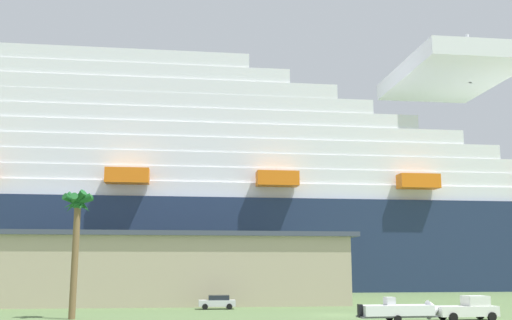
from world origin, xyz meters
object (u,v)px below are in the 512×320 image
object	(u,v)px
cruise_ship	(118,198)
small_boat_on_trailer	(404,311)
parked_car_silver_sedan	(217,302)
pickup_truck	(468,309)
palm_tree	(77,218)

from	to	relation	value
cruise_ship	small_boat_on_trailer	bearing A→B (deg)	-68.50
small_boat_on_trailer	parked_car_silver_sedan	distance (m)	23.68
pickup_truck	parked_car_silver_sedan	bearing A→B (deg)	138.50
small_boat_on_trailer	parked_car_silver_sedan	size ratio (longest dim) A/B	2.08
small_boat_on_trailer	palm_tree	xyz separation A→B (m)	(-29.53, 7.60, 8.50)
small_boat_on_trailer	palm_tree	bearing A→B (deg)	165.56
cruise_ship	palm_tree	distance (m)	68.51
cruise_ship	parked_car_silver_sedan	bearing A→B (deg)	-75.23
palm_tree	parked_car_silver_sedan	size ratio (longest dim) A/B	2.81
cruise_ship	pickup_truck	distance (m)	85.49
pickup_truck	palm_tree	world-z (taller)	palm_tree
cruise_ship	small_boat_on_trailer	distance (m)	83.08
pickup_truck	small_boat_on_trailer	world-z (taller)	pickup_truck
palm_tree	parked_car_silver_sedan	xyz separation A→B (m)	(14.81, 10.95, -8.62)
cruise_ship	palm_tree	world-z (taller)	cruise_ship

